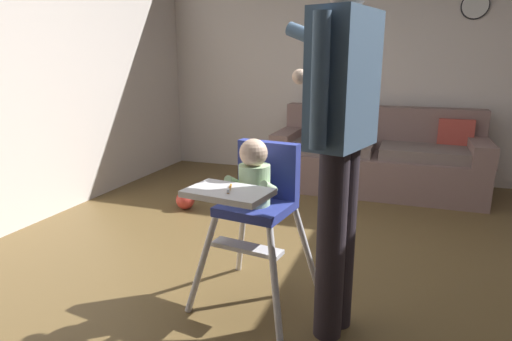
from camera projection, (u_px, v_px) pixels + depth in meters
The scene contains 8 objects.
ground at pixel (299, 288), 2.74m from camera, with size 6.33×7.08×0.10m, color brown.
wall_far at pixel (362, 56), 4.91m from camera, with size 5.53×0.06×2.79m, color silver.
wall_left at pixel (19, 54), 3.44m from camera, with size 0.06×6.08×2.79m, color silver.
couch at pixel (378, 159), 4.61m from camera, with size 2.12×0.86×0.86m.
high_chair at pixel (256, 192), 2.35m from camera, with size 0.68×0.78×0.96m.
adult_standing at pixel (340, 139), 2.01m from camera, with size 0.50×0.58×1.75m.
toy_ball at pixel (185, 200), 4.03m from camera, with size 0.17×0.17×0.17m, color #D13D33.
wall_clock at pixel (475, 6), 4.39m from camera, with size 0.27×0.04×0.27m.
Camera 1 is at (0.58, -2.42, 1.35)m, focal length 30.44 mm.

